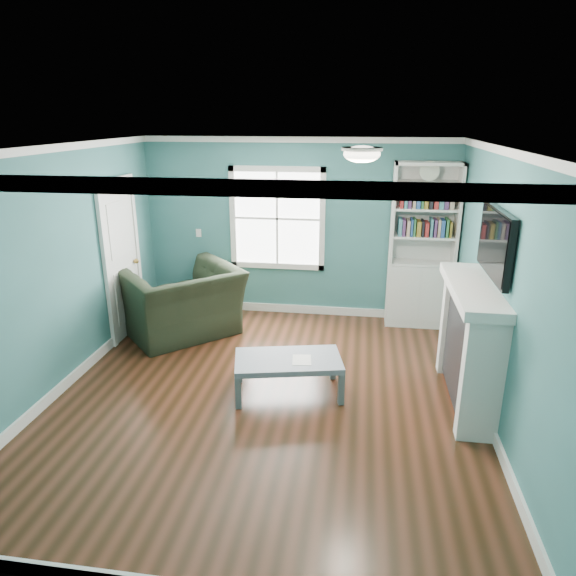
# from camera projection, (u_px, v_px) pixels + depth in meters

# --- Properties ---
(floor) EXTENTS (5.00, 5.00, 0.00)m
(floor) POSITION_uv_depth(u_px,v_px,m) (267.00, 395.00, 5.56)
(floor) COLOR black
(floor) RESTS_ON ground
(room_walls) EXTENTS (5.00, 5.00, 5.00)m
(room_walls) POSITION_uv_depth(u_px,v_px,m) (265.00, 254.00, 5.05)
(room_walls) COLOR #316868
(room_walls) RESTS_ON ground
(trim) EXTENTS (4.50, 5.00, 2.60)m
(trim) POSITION_uv_depth(u_px,v_px,m) (266.00, 287.00, 5.16)
(trim) COLOR white
(trim) RESTS_ON ground
(window) EXTENTS (1.40, 0.06, 1.50)m
(window) POSITION_uv_depth(u_px,v_px,m) (277.00, 219.00, 7.46)
(window) COLOR white
(window) RESTS_ON room_walls
(bookshelf) EXTENTS (0.90, 0.35, 2.31)m
(bookshelf) POSITION_uv_depth(u_px,v_px,m) (421.00, 263.00, 7.17)
(bookshelf) COLOR silver
(bookshelf) RESTS_ON ground
(fireplace) EXTENTS (0.44, 1.58, 1.30)m
(fireplace) POSITION_uv_depth(u_px,v_px,m) (469.00, 346.00, 5.25)
(fireplace) COLOR black
(fireplace) RESTS_ON ground
(tv) EXTENTS (0.06, 1.10, 0.65)m
(tv) POSITION_uv_depth(u_px,v_px,m) (495.00, 243.00, 4.89)
(tv) COLOR black
(tv) RESTS_ON fireplace
(door) EXTENTS (0.12, 0.98, 2.17)m
(door) POSITION_uv_depth(u_px,v_px,m) (122.00, 258.00, 6.84)
(door) COLOR silver
(door) RESTS_ON ground
(ceiling_fixture) EXTENTS (0.38, 0.38, 0.15)m
(ceiling_fixture) POSITION_uv_depth(u_px,v_px,m) (362.00, 153.00, 4.71)
(ceiling_fixture) COLOR white
(ceiling_fixture) RESTS_ON room_walls
(light_switch) EXTENTS (0.08, 0.01, 0.12)m
(light_switch) POSITION_uv_depth(u_px,v_px,m) (199.00, 233.00, 7.71)
(light_switch) COLOR white
(light_switch) RESTS_ON room_walls
(recliner) EXTENTS (1.69, 1.67, 1.26)m
(recliner) POSITION_uv_depth(u_px,v_px,m) (181.00, 291.00, 6.92)
(recliner) COLOR black
(recliner) RESTS_ON ground
(coffee_table) EXTENTS (1.24, 0.85, 0.41)m
(coffee_table) POSITION_uv_depth(u_px,v_px,m) (288.00, 363.00, 5.50)
(coffee_table) COLOR #515C61
(coffee_table) RESTS_ON ground
(paper_sheet) EXTENTS (0.23, 0.27, 0.00)m
(paper_sheet) POSITION_uv_depth(u_px,v_px,m) (302.00, 360.00, 5.45)
(paper_sheet) COLOR white
(paper_sheet) RESTS_ON coffee_table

